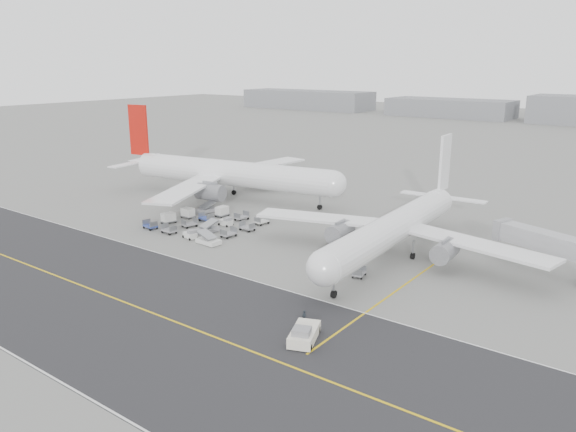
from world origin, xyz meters
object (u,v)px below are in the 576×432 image
Objects in this scene: jet_bridge at (547,244)px; pushback_tug at (304,334)px; airliner_b at (396,226)px; airliner_a at (226,173)px; ground_crew_a at (304,318)px.

pushback_tug is at bearing -93.27° from jet_bridge.
airliner_b is at bearing 76.83° from pushback_tug.
pushback_tug is (4.63, -32.26, -4.16)m from airliner_b.
jet_bridge reaches higher than pushback_tug.
airliner_b is 6.92× the size of pushback_tug.
airliner_a is 32.36× the size of ground_crew_a.
airliner_b is 22.15m from jet_bridge.
ground_crew_a is at bearing -98.18° from jet_bridge.
pushback_tug is 42.35m from jet_bridge.
airliner_a reaches higher than jet_bridge.
jet_bridge is at bearing 14.62° from airliner_b.
jet_bridge is at bearing 45.63° from pushback_tug.
ground_crew_a is (51.76, -42.87, -4.96)m from airliner_a.
airliner_b is 27.76× the size of ground_crew_a.
jet_bridge is at bearing -105.14° from airliner_a.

